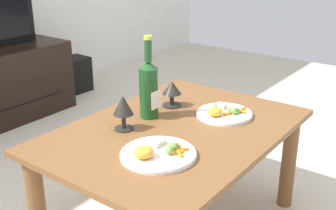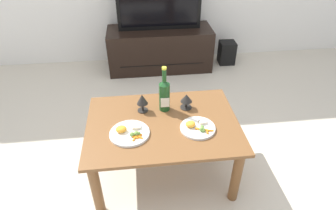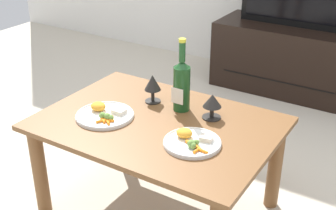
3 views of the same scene
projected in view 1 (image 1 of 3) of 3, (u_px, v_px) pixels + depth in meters
name	position (u px, v px, depth m)	size (l,w,h in m)	color
dining_table	(175.00, 147.00, 1.79)	(1.09, 0.78, 0.50)	brown
floor_speaker	(76.00, 74.00, 3.68)	(0.20, 0.20, 0.30)	black
wine_bottle	(149.00, 87.00, 1.83)	(0.08, 0.08, 0.36)	#19471E
goblet_left	(123.00, 107.00, 1.71)	(0.08, 0.08, 0.15)	black
goblet_right	(172.00, 89.00, 1.97)	(0.09, 0.09, 0.12)	black
dinner_plate_left	(158.00, 153.00, 1.52)	(0.28, 0.28, 0.05)	white
dinner_plate_right	(224.00, 113.00, 1.88)	(0.25, 0.25, 0.05)	white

